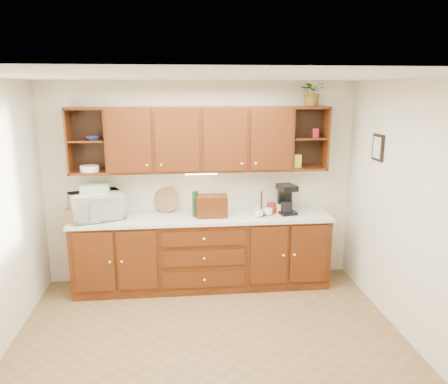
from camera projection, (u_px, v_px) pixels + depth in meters
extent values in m
plane|color=brown|center=(211.00, 349.00, 4.30)|extent=(4.00, 4.00, 0.00)
plane|color=white|center=(209.00, 76.00, 3.71)|extent=(4.00, 4.00, 0.00)
plane|color=beige|center=(201.00, 183.00, 5.70)|extent=(4.00, 0.00, 4.00)
plane|color=beige|center=(417.00, 216.00, 4.21)|extent=(0.00, 3.50, 3.50)
cube|color=#321205|center=(203.00, 253.00, 5.60)|extent=(3.20, 0.60, 0.90)
cube|color=silver|center=(202.00, 218.00, 5.49)|extent=(3.24, 0.64, 0.04)
cube|color=#321205|center=(201.00, 139.00, 5.41)|extent=(2.30, 0.33, 0.80)
cube|color=black|center=(90.00, 139.00, 5.42)|extent=(0.45, 0.02, 0.80)
cube|color=black|center=(305.00, 137.00, 5.69)|extent=(0.45, 0.02, 0.80)
cube|color=#321205|center=(87.00, 141.00, 5.27)|extent=(0.43, 0.30, 0.02)
cube|color=#321205|center=(309.00, 138.00, 5.54)|extent=(0.43, 0.30, 0.02)
cube|color=#321205|center=(310.00, 107.00, 5.46)|extent=(0.45, 0.33, 0.03)
cube|color=white|center=(201.00, 173.00, 5.45)|extent=(0.40, 0.05, 0.02)
cube|color=black|center=(378.00, 148.00, 4.95)|extent=(0.03, 0.24, 0.30)
cylinder|color=#9E7341|center=(76.00, 215.00, 5.25)|extent=(0.31, 0.31, 0.16)
imported|color=silver|center=(96.00, 206.00, 5.32)|extent=(0.72, 0.62, 0.34)
cube|color=#D6CE65|center=(95.00, 189.00, 5.27)|extent=(0.33, 0.25, 0.10)
cylinder|color=black|center=(195.00, 204.00, 5.45)|extent=(0.09, 0.09, 0.32)
cylinder|color=#9E7341|center=(166.00, 211.00, 5.68)|extent=(0.34, 0.17, 0.32)
cube|color=#321205|center=(212.00, 206.00, 5.44)|extent=(0.39, 0.25, 0.27)
cylinder|color=#321205|center=(261.00, 203.00, 5.48)|extent=(0.03, 0.03, 0.32)
cylinder|color=#321205|center=(261.00, 215.00, 5.51)|extent=(0.13, 0.13, 0.02)
imported|color=white|center=(268.00, 212.00, 5.51)|extent=(0.12, 0.12, 0.09)
imported|color=white|center=(257.00, 210.00, 5.57)|extent=(0.12, 0.12, 0.09)
imported|color=white|center=(259.00, 214.00, 5.43)|extent=(0.12, 0.12, 0.09)
cylinder|color=maroon|center=(271.00, 208.00, 5.60)|extent=(0.13, 0.13, 0.14)
cylinder|color=white|center=(228.00, 206.00, 5.62)|extent=(0.10, 0.10, 0.17)
cylinder|color=yellow|center=(280.00, 209.00, 5.61)|extent=(0.10, 0.10, 0.11)
cube|color=black|center=(286.00, 212.00, 5.60)|extent=(0.25, 0.30, 0.04)
cube|color=black|center=(285.00, 198.00, 5.66)|extent=(0.19, 0.10, 0.32)
cube|color=black|center=(287.00, 188.00, 5.52)|extent=(0.25, 0.30, 0.07)
cylinder|color=black|center=(287.00, 206.00, 5.56)|extent=(0.18, 0.18, 0.14)
imported|color=navy|center=(93.00, 138.00, 5.26)|extent=(0.19, 0.19, 0.04)
cylinder|color=white|center=(90.00, 168.00, 5.31)|extent=(0.27, 0.27, 0.07)
cube|color=yellow|center=(297.00, 161.00, 5.58)|extent=(0.10, 0.08, 0.16)
cube|color=maroon|center=(315.00, 133.00, 5.51)|extent=(0.08, 0.07, 0.11)
imported|color=#999999|center=(312.00, 91.00, 5.35)|extent=(0.40, 0.37, 0.36)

